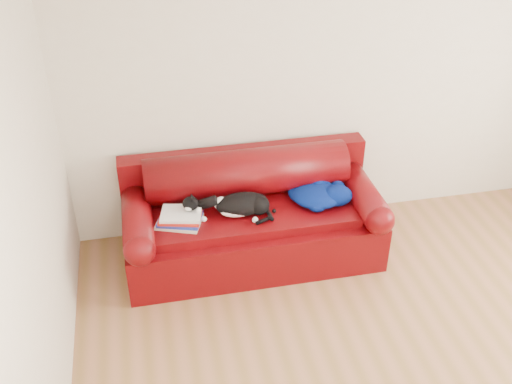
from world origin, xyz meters
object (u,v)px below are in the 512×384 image
Objects in this scene: cat at (241,205)px; blanket at (319,194)px; sofa_base at (253,233)px; book_stack at (180,218)px.

cat is 1.15× the size of blanket.
cat is at bearing -175.26° from blanket.
blanket is at bearing -1.64° from sofa_base.
sofa_base is at bearing 178.36° from blanket.
cat reaches higher than book_stack.
book_stack is 0.70× the size of cat.
book_stack is (-0.60, -0.10, 0.31)m from sofa_base.
book_stack is at bearing -170.96° from sofa_base.
book_stack is 0.80× the size of blanket.
book_stack is 0.49m from cat.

